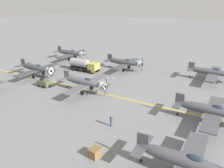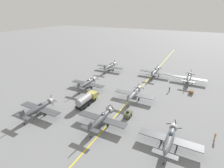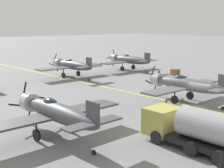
% 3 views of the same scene
% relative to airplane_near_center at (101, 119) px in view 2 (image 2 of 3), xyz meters
% --- Properties ---
extents(ground_plane, '(400.00, 400.00, 0.00)m').
position_rel_airplane_near_center_xyz_m(ground_plane, '(1.11, 13.30, -2.01)').
color(ground_plane, slate).
extents(taxiway_stripe, '(0.30, 160.00, 0.01)m').
position_rel_airplane_near_center_xyz_m(taxiway_stripe, '(1.11, 13.30, -2.01)').
color(taxiway_stripe, yellow).
rests_on(taxiway_stripe, ground).
extents(airplane_near_center, '(12.00, 9.98, 3.65)m').
position_rel_airplane_near_center_xyz_m(airplane_near_center, '(0.00, 0.00, 0.00)').
color(airplane_near_center, '#414348').
rests_on(airplane_near_center, ground).
extents(airplane_near_right, '(12.00, 9.98, 3.71)m').
position_rel_airplane_near_center_xyz_m(airplane_near_right, '(15.12, 0.14, 0.00)').
color(airplane_near_right, '#505257').
rests_on(airplane_near_right, ground).
extents(airplane_mid_left, '(12.00, 9.98, 3.75)m').
position_rel_airplane_near_center_xyz_m(airplane_mid_left, '(-14.73, 15.56, 0.00)').
color(airplane_mid_left, '#44474C').
rests_on(airplane_mid_left, ground).
extents(airplane_far_right, '(12.00, 9.98, 3.75)m').
position_rel_airplane_near_center_xyz_m(airplane_far_right, '(15.17, 36.93, 0.00)').
color(airplane_far_right, '#4B4E53').
rests_on(airplane_far_right, ground).
extents(airplane_mid_center, '(12.00, 9.98, 3.67)m').
position_rel_airplane_near_center_xyz_m(airplane_mid_center, '(2.09, 15.34, 0.00)').
color(airplane_mid_center, '#585B60').
rests_on(airplane_mid_center, ground).
extents(airplane_far_center, '(12.00, 9.98, 3.65)m').
position_rel_airplane_near_center_xyz_m(airplane_far_center, '(2.54, 37.76, 0.00)').
color(airplane_far_center, '#4A4C51').
rests_on(airplane_far_center, ground).
extents(airplane_near_left, '(12.00, 9.98, 3.75)m').
position_rel_airplane_near_center_xyz_m(airplane_near_left, '(-16.29, -3.32, 0.00)').
color(airplane_near_left, '#44464B').
rests_on(airplane_near_left, ground).
extents(airplane_far_left, '(12.00, 9.98, 3.80)m').
position_rel_airplane_near_center_xyz_m(airplane_far_left, '(-16.85, 35.73, 0.00)').
color(airplane_far_left, '#4F5156').
rests_on(airplane_far_left, ground).
extents(fuel_tanker, '(2.68, 8.00, 2.98)m').
position_rel_airplane_near_center_xyz_m(fuel_tanker, '(-8.92, 6.97, -0.50)').
color(fuel_tanker, black).
rests_on(fuel_tanker, ground).
extents(tow_tractor, '(1.57, 2.60, 1.79)m').
position_rel_airplane_near_center_xyz_m(tow_tractor, '(4.02, 6.21, -1.22)').
color(tow_tractor, '#515638').
rests_on(tow_tractor, ground).
extents(ground_crew_walking, '(0.38, 0.38, 1.75)m').
position_rel_airplane_near_center_xyz_m(ground_crew_walking, '(10.43, 25.88, -1.06)').
color(ground_crew_walking, '#334256').
rests_on(ground_crew_walking, ground).
extents(ground_crew_inspecting, '(0.38, 0.38, 1.76)m').
position_rel_airplane_near_center_xyz_m(ground_crew_inspecting, '(23.11, 6.65, -1.05)').
color(ground_crew_inspecting, tan).
rests_on(ground_crew_inspecting, ground).
extents(supply_crate_by_tanker, '(1.44, 1.25, 1.09)m').
position_rel_airplane_near_center_xyz_m(supply_crate_by_tanker, '(16.91, 27.52, -1.47)').
color(supply_crate_by_tanker, brown).
rests_on(supply_crate_by_tanker, ground).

